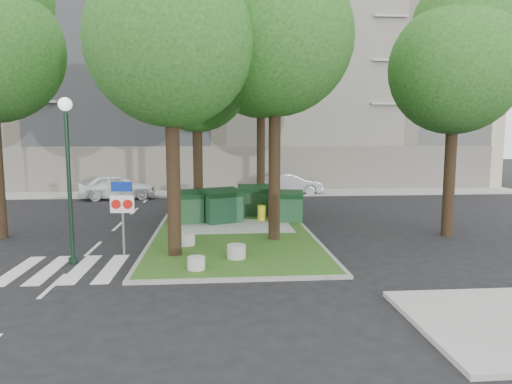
{
  "coord_description": "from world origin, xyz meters",
  "views": [
    {
      "loc": [
        -0.07,
        -12.16,
        4.0
      ],
      "look_at": [
        1.25,
        3.68,
        2.0
      ],
      "focal_mm": 32.0,
      "sensor_mm": 36.0,
      "label": 1
    }
  ],
  "objects": [
    {
      "name": "tree_median_mid",
      "position": [
        -0.91,
        9.06,
        6.98
      ],
      "size": [
        4.8,
        4.8,
        9.99
      ],
      "color": "black",
      "rests_on": "ground"
    },
    {
      "name": "dumpster_b",
      "position": [
        0.09,
        7.93,
        0.85
      ],
      "size": [
        1.95,
        1.7,
        1.52
      ],
      "rotation": [
        0.0,
        0.0,
        0.42
      ],
      "color": "#123D21",
      "rests_on": "median_island"
    },
    {
      "name": "median_island",
      "position": [
        0.5,
        8.0,
        0.06
      ],
      "size": [
        6.0,
        16.0,
        0.12
      ],
      "primitive_type": "cube",
      "color": "#214714",
      "rests_on": "ground"
    },
    {
      "name": "dumpster_a",
      "position": [
        -1.51,
        8.0,
        0.81
      ],
      "size": [
        1.68,
        1.3,
        1.43
      ],
      "rotation": [
        0.0,
        0.0,
        0.15
      ],
      "color": "#0F3817",
      "rests_on": "median_island"
    },
    {
      "name": "tree_median_near_right",
      "position": [
        2.09,
        4.56,
        7.99
      ],
      "size": [
        5.6,
        5.6,
        11.46
      ],
      "color": "black",
      "rests_on": "ground"
    },
    {
      "name": "car_silver",
      "position": [
        4.67,
        17.87,
        0.72
      ],
      "size": [
        4.45,
        1.71,
        1.45
      ],
      "primitive_type": "imported",
      "rotation": [
        0.0,
        0.0,
        1.61
      ],
      "color": "gray",
      "rests_on": "ground"
    },
    {
      "name": "street_lamp",
      "position": [
        -4.63,
        2.15,
        3.22
      ],
      "size": [
        0.41,
        0.41,
        5.11
      ],
      "color": "black",
      "rests_on": "ground"
    },
    {
      "name": "bollard_right",
      "position": [
        0.48,
        1.91,
        0.33
      ],
      "size": [
        0.6,
        0.6,
        0.43
      ],
      "primitive_type": "cylinder",
      "color": "#9F9E9A",
      "rests_on": "median_island"
    },
    {
      "name": "car_white",
      "position": [
        -6.34,
        16.72,
        0.79
      ],
      "size": [
        4.82,
        2.43,
        1.57
      ],
      "primitive_type": "imported",
      "rotation": [
        0.0,
        0.0,
        1.7
      ],
      "color": "white",
      "rests_on": "ground"
    },
    {
      "name": "tree_median_near_left",
      "position": [
        -1.41,
        2.56,
        7.32
      ],
      "size": [
        5.2,
        5.2,
        10.53
      ],
      "color": "black",
      "rests_on": "ground"
    },
    {
      "name": "bollard_mid",
      "position": [
        -0.73,
        0.79,
        0.3
      ],
      "size": [
        0.51,
        0.51,
        0.37
      ],
      "primitive_type": "cylinder",
      "color": "#B0AFAB",
      "rests_on": "median_island"
    },
    {
      "name": "apartment_building",
      "position": [
        0.0,
        26.0,
        8.0
      ],
      "size": [
        41.0,
        12.0,
        16.0
      ],
      "primitive_type": "cube",
      "color": "beige",
      "rests_on": "ground"
    },
    {
      "name": "dumpster_c",
      "position": [
        1.69,
        9.73,
        0.82
      ],
      "size": [
        1.59,
        1.13,
        1.46
      ],
      "rotation": [
        0.0,
        0.0,
        0.01
      ],
      "color": "black",
      "rests_on": "median_island"
    },
    {
      "name": "traffic_sign_pole",
      "position": [
        -3.23,
        2.97,
        1.69
      ],
      "size": [
        0.79,
        0.09,
        2.63
      ],
      "rotation": [
        0.0,
        0.0,
        -0.06
      ],
      "color": "slate",
      "rests_on": "ground"
    },
    {
      "name": "tree_street_right",
      "position": [
        9.09,
        5.06,
        6.98
      ],
      "size": [
        5.0,
        5.0,
        10.06
      ],
      "color": "black",
      "rests_on": "ground"
    },
    {
      "name": "ground",
      "position": [
        0.0,
        0.0,
        0.0
      ],
      "size": [
        120.0,
        120.0,
        0.0
      ],
      "primitive_type": "plane",
      "color": "black",
      "rests_on": "ground"
    },
    {
      "name": "median_kerb",
      "position": [
        0.5,
        8.0,
        0.05
      ],
      "size": [
        6.3,
        16.3,
        0.1
      ],
      "primitive_type": "cube",
      "color": "gray",
      "rests_on": "ground"
    },
    {
      "name": "dumpster_d",
      "position": [
        3.0,
        8.02,
        0.78
      ],
      "size": [
        1.63,
        1.26,
        1.38
      ],
      "rotation": [
        0.0,
        0.0,
        -0.16
      ],
      "color": "#133E1E",
      "rests_on": "median_island"
    },
    {
      "name": "building_sidewalk",
      "position": [
        0.0,
        18.5,
        0.06
      ],
      "size": [
        42.0,
        3.0,
        0.12
      ],
      "primitive_type": "cube",
      "color": "#999993",
      "rests_on": "ground"
    },
    {
      "name": "tree_median_far",
      "position": [
        2.29,
        12.06,
        8.32
      ],
      "size": [
        5.8,
        5.8,
        11.93
      ],
      "color": "black",
      "rests_on": "ground"
    },
    {
      "name": "bollard_left",
      "position": [
        -1.21,
        3.79,
        0.34
      ],
      "size": [
        0.6,
        0.6,
        0.43
      ],
      "primitive_type": "cylinder",
      "color": "#A6A5A1",
      "rests_on": "median_island"
    },
    {
      "name": "zebra_crossing",
      "position": [
        -3.75,
        1.5,
        0.01
      ],
      "size": [
        5.0,
        3.0,
        0.01
      ],
      "primitive_type": "cube",
      "color": "silver",
      "rests_on": "ground"
    },
    {
      "name": "litter_bin",
      "position": [
        1.89,
        8.2,
        0.47
      ],
      "size": [
        0.4,
        0.4,
        0.69
      ],
      "primitive_type": "cylinder",
      "color": "yellow",
      "rests_on": "median_island"
    }
  ]
}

